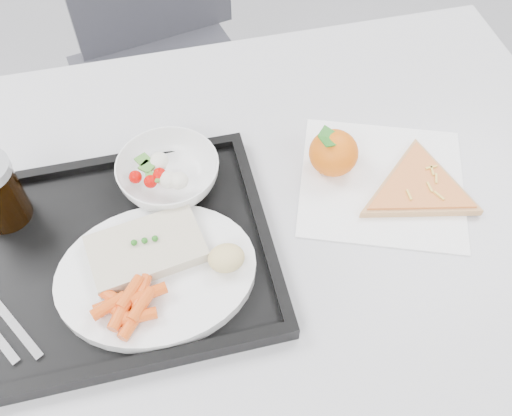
% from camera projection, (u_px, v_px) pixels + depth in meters
% --- Properties ---
extents(table, '(1.20, 0.80, 0.75)m').
position_uv_depth(table, '(226.00, 240.00, 0.90)').
color(table, '#BBBBBD').
rests_on(table, ground).
extents(chair, '(0.50, 0.50, 0.93)m').
position_uv_depth(chair, '(161.00, 41.00, 1.43)').
color(chair, '#34343B').
rests_on(chair, ground).
extents(tray, '(0.45, 0.35, 0.03)m').
position_uv_depth(tray, '(110.00, 257.00, 0.80)').
color(tray, black).
rests_on(tray, table).
extents(dinner_plate, '(0.27, 0.27, 0.02)m').
position_uv_depth(dinner_plate, '(157.00, 273.00, 0.76)').
color(dinner_plate, white).
rests_on(dinner_plate, tray).
extents(fish_fillet, '(0.16, 0.11, 0.03)m').
position_uv_depth(fish_fillet, '(146.00, 249.00, 0.77)').
color(fish_fillet, beige).
rests_on(fish_fillet, dinner_plate).
extents(bread_roll, '(0.06, 0.06, 0.03)m').
position_uv_depth(bread_roll, '(226.00, 258.00, 0.75)').
color(bread_roll, '#F0C48D').
rests_on(bread_roll, dinner_plate).
extents(salad_bowl, '(0.15, 0.15, 0.05)m').
position_uv_depth(salad_bowl, '(169.00, 174.00, 0.85)').
color(salad_bowl, white).
rests_on(salad_bowl, tray).
extents(napkin, '(0.32, 0.31, 0.00)m').
position_uv_depth(napkin, '(382.00, 182.00, 0.89)').
color(napkin, white).
rests_on(napkin, table).
extents(tangerine, '(0.10, 0.10, 0.07)m').
position_uv_depth(tangerine, '(334.00, 153.00, 0.88)').
color(tangerine, orange).
rests_on(tangerine, napkin).
extents(pizza_slice, '(0.27, 0.27, 0.02)m').
position_uv_depth(pizza_slice, '(419.00, 188.00, 0.87)').
color(pizza_slice, tan).
rests_on(pizza_slice, napkin).
extents(carrot_pile, '(0.10, 0.09, 0.02)m').
position_uv_depth(carrot_pile, '(128.00, 305.00, 0.71)').
color(carrot_pile, '#E55116').
rests_on(carrot_pile, dinner_plate).
extents(salad_contents, '(0.08, 0.07, 0.02)m').
position_uv_depth(salad_contents, '(161.00, 173.00, 0.84)').
color(salad_contents, '#C20602').
rests_on(salad_contents, salad_bowl).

